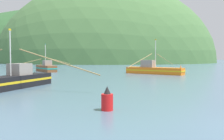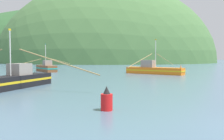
# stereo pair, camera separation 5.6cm
# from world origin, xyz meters

# --- Properties ---
(hill_mid_left) EXTENTS (219.10, 175.28, 97.81)m
(hill_mid_left) POSITION_xyz_m (-34.99, 237.21, 0.00)
(hill_mid_left) COLOR #2D562D
(hill_mid_left) RESTS_ON ground
(hill_far_right) EXTENTS (140.99, 112.79, 102.86)m
(hill_far_right) POSITION_xyz_m (6.62, 151.63, 0.00)
(hill_far_right) COLOR #47703D
(hill_far_right) RESTS_ON ground
(fishing_boat_orange) EXTENTS (13.63, 15.37, 6.97)m
(fishing_boat_orange) POSITION_xyz_m (4.99, 37.36, 0.88)
(fishing_boat_orange) COLOR orange
(fishing_boat_orange) RESTS_ON ground
(fishing_boat_brown) EXTENTS (10.67, 8.07, 6.51)m
(fishing_boat_brown) POSITION_xyz_m (-17.68, 47.69, 0.89)
(fishing_boat_brown) COLOR brown
(fishing_boat_brown) RESTS_ON ground
(fishing_boat_black) EXTENTS (18.48, 11.68, 6.37)m
(fishing_boat_black) POSITION_xyz_m (-16.40, 16.89, 0.85)
(fishing_boat_black) COLOR black
(fishing_boat_black) RESTS_ON ground
(channel_buoy) EXTENTS (0.75, 0.75, 1.55)m
(channel_buoy) POSITION_xyz_m (-7.26, 5.24, 0.64)
(channel_buoy) COLOR red
(channel_buoy) RESTS_ON ground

